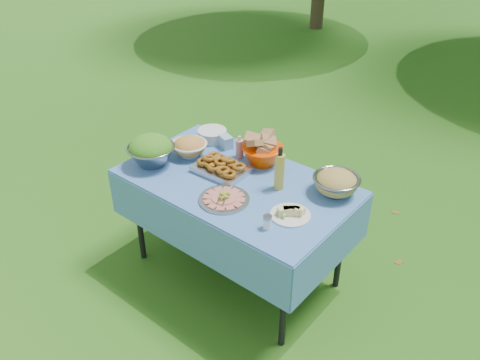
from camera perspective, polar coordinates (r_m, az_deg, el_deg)
name	(u,v)px	position (r m, az deg, el deg)	size (l,w,h in m)	color
ground	(236,270)	(3.67, -0.41, -10.11)	(80.00, 80.00, 0.00)	#123E0B
picnic_table	(236,228)	(3.42, -0.43, -5.44)	(1.46, 0.86, 0.76)	#84D5FE
salad_bowl	(151,150)	(3.38, -9.97, 3.31)	(0.31, 0.31, 0.21)	gray
pasta_bowl_white	(189,146)	(3.47, -5.72, 3.79)	(0.24, 0.24, 0.13)	silver
plate_stack	(212,135)	(3.67, -3.15, 5.11)	(0.21, 0.21, 0.08)	silver
wipes_box	(226,142)	(3.56, -1.58, 4.32)	(0.10, 0.07, 0.09)	#88AED2
sanitizer_bottle	(240,147)	(3.42, -0.05, 3.77)	(0.05, 0.05, 0.16)	#D07D82
bread_bowl	(263,151)	(3.35, 2.55, 3.30)	(0.28, 0.28, 0.18)	#F54000
pasta_bowl_steel	(336,182)	(3.10, 10.75, -0.26)	(0.28, 0.28, 0.15)	gray
fried_tray	(221,167)	(3.27, -2.13, 1.50)	(0.34, 0.24, 0.08)	#B3B2B7
charcuterie_platter	(224,195)	(3.01, -1.81, -1.73)	(0.31, 0.31, 0.07)	#9E9FA5
oil_bottle	(280,168)	(3.07, 4.47, 1.32)	(0.06, 0.06, 0.28)	gold
cheese_plate	(291,211)	(2.89, 5.69, -3.51)	(0.23, 0.23, 0.06)	silver
shaker	(267,222)	(2.79, 3.09, -4.75)	(0.05, 0.05, 0.08)	white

